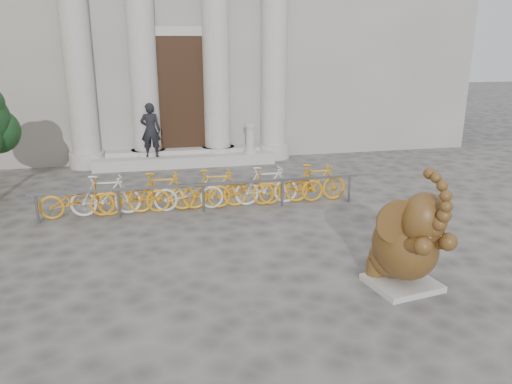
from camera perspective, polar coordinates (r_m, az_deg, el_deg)
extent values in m
plane|color=#474442|center=(8.39, -2.55, -11.66)|extent=(80.00, 80.00, 0.00)
cube|color=black|center=(17.33, -8.55, 10.94)|extent=(2.40, 0.16, 4.00)
cylinder|color=#A8A59E|center=(17.19, -19.89, 15.80)|extent=(0.90, 0.90, 8.00)
cylinder|color=#A8A59E|center=(17.08, -12.96, 16.35)|extent=(0.90, 0.90, 8.00)
cylinder|color=#A8A59E|center=(17.26, -4.63, 16.70)|extent=(0.90, 0.90, 8.00)
cylinder|color=#A8A59E|center=(17.65, 2.10, 16.74)|extent=(0.90, 0.90, 8.00)
cube|color=#A8A59E|center=(17.16, -8.12, 3.71)|extent=(6.00, 1.20, 0.36)
cube|color=#A8A59E|center=(9.00, 16.35, -9.95)|extent=(1.22, 1.13, 0.11)
ellipsoid|color=black|center=(9.00, 15.61, -7.21)|extent=(1.03, 1.00, 0.69)
ellipsoid|color=black|center=(8.74, 16.62, -5.90)|extent=(1.23, 1.45, 1.12)
cylinder|color=black|center=(9.02, 13.49, -8.28)|extent=(0.37, 0.37, 0.28)
cylinder|color=black|center=(9.35, 16.44, -7.60)|extent=(0.37, 0.37, 0.28)
cylinder|color=black|center=(8.21, 17.29, -5.82)|extent=(0.36, 0.68, 0.43)
cylinder|color=black|center=(8.50, 19.79, -5.27)|extent=(0.36, 0.68, 0.43)
ellipsoid|color=black|center=(8.25, 18.62, -2.94)|extent=(0.84, 0.80, 0.86)
cylinder|color=black|center=(8.13, 16.03, -3.31)|extent=(0.73, 0.16, 0.73)
cylinder|color=black|center=(8.59, 19.91, -2.61)|extent=(0.68, 0.39, 0.73)
cone|color=beige|center=(8.08, 18.79, -4.68)|extent=(0.17, 0.26, 0.12)
cone|color=beige|center=(8.24, 20.16, -4.40)|extent=(0.10, 0.25, 0.12)
cube|color=slate|center=(12.12, -6.09, 0.87)|extent=(8.00, 0.06, 0.06)
cylinder|color=slate|center=(12.41, -23.74, -1.80)|extent=(0.06, 0.06, 0.70)
cylinder|color=slate|center=(12.17, -15.43, -1.30)|extent=(0.06, 0.06, 0.70)
cylinder|color=slate|center=(12.22, -6.04, -0.71)|extent=(0.06, 0.06, 0.70)
cylinder|color=slate|center=(12.58, 3.04, -0.12)|extent=(0.06, 0.06, 0.70)
cylinder|color=slate|center=(13.17, 10.61, 0.38)|extent=(0.06, 0.06, 0.70)
imported|color=orange|center=(12.46, -19.84, -0.57)|extent=(1.70, 0.50, 1.00)
imported|color=beige|center=(12.39, -16.83, -0.38)|extent=(1.66, 0.47, 1.00)
imported|color=orange|center=(12.35, -13.79, -0.19)|extent=(1.70, 0.50, 1.00)
imported|color=orange|center=(12.35, -10.75, 0.00)|extent=(1.66, 0.47, 1.00)
imported|color=beige|center=(12.38, -7.71, 0.19)|extent=(1.70, 0.50, 1.00)
imported|color=orange|center=(12.45, -4.69, 0.38)|extent=(1.66, 0.47, 1.00)
imported|color=orange|center=(12.55, -1.72, 0.57)|extent=(1.70, 0.50, 1.00)
imported|color=beige|center=(12.69, 1.20, 0.75)|extent=(1.66, 0.47, 1.00)
imported|color=orange|center=(12.85, 4.05, 0.92)|extent=(1.70, 0.50, 1.00)
imported|color=orange|center=(13.05, 6.82, 1.09)|extent=(1.66, 0.47, 1.00)
imported|color=black|center=(16.75, -11.96, 6.94)|extent=(0.71, 0.53, 1.78)
cylinder|color=#A8A59E|center=(17.12, -0.66, 4.68)|extent=(0.41, 0.41, 0.12)
cylinder|color=#A8A59E|center=(17.04, -0.67, 6.01)|extent=(0.29, 0.29, 0.93)
cylinder|color=#A8A59E|center=(16.95, -0.67, 7.66)|extent=(0.41, 0.41, 0.10)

